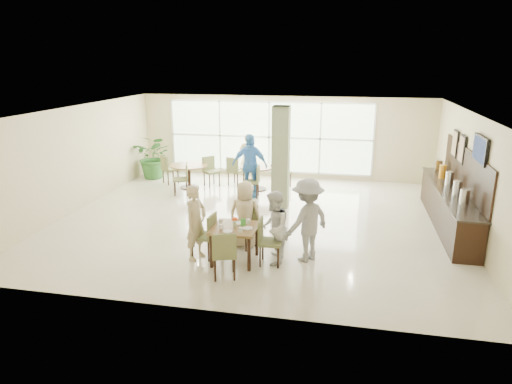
% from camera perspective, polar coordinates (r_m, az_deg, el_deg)
% --- Properties ---
extents(ground, '(10.00, 10.00, 0.00)m').
position_cam_1_polar(ground, '(11.80, 0.22, -3.46)').
color(ground, beige).
rests_on(ground, ground).
extents(room_shell, '(10.00, 10.00, 10.00)m').
position_cam_1_polar(room_shell, '(11.34, 0.23, 4.66)').
color(room_shell, white).
rests_on(room_shell, ground).
extents(window_bank, '(7.00, 0.04, 7.00)m').
position_cam_1_polar(window_bank, '(15.80, 1.64, 6.87)').
color(window_bank, silver).
rests_on(window_bank, ground).
extents(column, '(0.45, 0.45, 2.80)m').
position_cam_1_polar(column, '(12.49, 3.12, 4.31)').
color(column, '#6A7A55').
rests_on(column, ground).
extents(main_table, '(0.90, 0.90, 0.75)m').
position_cam_1_polar(main_table, '(9.23, -2.68, -4.95)').
color(main_table, brown).
rests_on(main_table, ground).
extents(round_table_left, '(1.17, 1.17, 0.75)m').
position_cam_1_polar(round_table_left, '(14.72, -8.39, 2.76)').
color(round_table_left, brown).
rests_on(round_table_left, ground).
extents(round_table_right, '(1.11, 1.11, 0.75)m').
position_cam_1_polar(round_table_right, '(14.36, 0.13, 2.55)').
color(round_table_right, brown).
rests_on(round_table_right, ground).
extents(chairs_main_table, '(1.90, 2.04, 0.95)m').
position_cam_1_polar(chairs_main_table, '(9.32, -2.58, -5.89)').
color(chairs_main_table, olive).
rests_on(chairs_main_table, ground).
extents(chairs_table_left, '(2.07, 1.76, 0.95)m').
position_cam_1_polar(chairs_table_left, '(14.74, -8.56, 2.33)').
color(chairs_table_left, olive).
rests_on(chairs_table_left, ground).
extents(chairs_table_right, '(2.13, 1.85, 0.95)m').
position_cam_1_polar(chairs_table_right, '(14.38, 0.09, 2.16)').
color(chairs_table_right, olive).
rests_on(chairs_table_right, ground).
extents(tabletop_clutter, '(0.73, 0.69, 0.21)m').
position_cam_1_polar(tabletop_clutter, '(9.16, -2.61, -4.06)').
color(tabletop_clutter, white).
rests_on(tabletop_clutter, main_table).
extents(buffet_counter, '(0.64, 4.70, 1.95)m').
position_cam_1_polar(buffet_counter, '(12.17, 22.98, -1.45)').
color(buffet_counter, black).
rests_on(buffet_counter, ground).
extents(wall_tv, '(0.06, 1.00, 0.58)m').
position_cam_1_polar(wall_tv, '(10.81, 26.23, 4.81)').
color(wall_tv, black).
rests_on(wall_tv, ground).
extents(framed_art_a, '(0.05, 0.55, 0.70)m').
position_cam_1_polar(framed_art_a, '(12.39, 24.35, 4.90)').
color(framed_art_a, black).
rests_on(framed_art_a, ground).
extents(framed_art_b, '(0.05, 0.55, 0.70)m').
position_cam_1_polar(framed_art_b, '(13.16, 23.63, 5.58)').
color(framed_art_b, black).
rests_on(framed_art_b, ground).
extents(potted_plant, '(1.46, 1.46, 1.51)m').
position_cam_1_polar(potted_plant, '(16.13, -12.56, 4.34)').
color(potted_plant, '#2C6428').
rests_on(potted_plant, ground).
extents(teen_left, '(0.54, 0.66, 1.56)m').
position_cam_1_polar(teen_left, '(9.41, -7.52, -3.82)').
color(teen_left, '#CCB488').
rests_on(teen_left, ground).
extents(teen_far, '(0.73, 0.41, 1.48)m').
position_cam_1_polar(teen_far, '(9.94, -1.39, -2.81)').
color(teen_far, '#CCB488').
rests_on(teen_far, ground).
extents(teen_right, '(0.61, 0.76, 1.50)m').
position_cam_1_polar(teen_right, '(9.14, 2.23, -4.50)').
color(teen_right, white).
rests_on(teen_right, ground).
extents(teen_standing, '(1.20, 1.27, 1.73)m').
position_cam_1_polar(teen_standing, '(9.29, 6.42, -3.51)').
color(teen_standing, '#98989A').
rests_on(teen_standing, ground).
extents(adult_a, '(1.18, 0.76, 1.89)m').
position_cam_1_polar(adult_a, '(13.57, -0.80, 3.34)').
color(adult_a, '#458BD1').
rests_on(adult_a, ground).
extents(adult_b, '(0.73, 1.65, 1.77)m').
position_cam_1_polar(adult_b, '(14.23, 3.31, 3.67)').
color(adult_b, white).
rests_on(adult_b, ground).
extents(adult_standing, '(0.62, 0.44, 1.60)m').
position_cam_1_polar(adult_standing, '(15.48, -1.04, 4.42)').
color(adult_standing, '#CCB488').
rests_on(adult_standing, ground).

